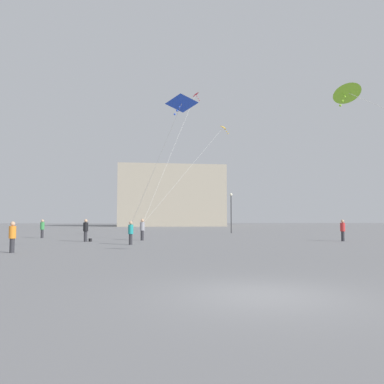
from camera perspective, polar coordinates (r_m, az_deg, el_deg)
The scene contains 14 objects.
ground_plane at distance 9.22m, azimuth 10.37°, elevation -14.78°, with size 300.00×300.00×0.00m, color slate.
person_in_black at distance 30.93m, azimuth -15.39°, elevation -5.31°, with size 0.38×0.38×1.73m.
person_in_red at distance 32.62m, azimuth 21.31°, elevation -5.14°, with size 0.37×0.37×1.69m.
person_in_teal at distance 26.57m, azimuth -9.02°, elevation -5.81°, with size 0.35×0.35×1.59m.
person_in_green at distance 38.06m, azimuth -21.18°, elevation -4.94°, with size 0.37×0.37×1.69m.
person_in_grey at distance 31.80m, azimuth -7.33°, elevation -5.36°, with size 0.38×0.38×1.74m.
person_in_orange at distance 22.11m, azimuth -24.94°, elevation -5.83°, with size 0.35×0.35×1.61m.
kite_cobalt_delta at distance 20.43m, azimuth -1.73°, elevation 12.47°, with size 3.83×7.44×6.66m.
kite_lime_diamond at distance 18.12m, azimuth 22.02°, elevation 13.34°, with size 9.12×5.05×6.16m.
kite_amber_diamond at distance 36.36m, azimuth 4.42°, elevation 9.18°, with size 7.71×3.88×9.19m.
kite_crimson_diamond at distance 41.12m, azimuth 0.32°, elevation 13.65°, with size 5.42×8.00×13.68m.
building_left_hall at distance 95.63m, azimuth -3.19°, elevation -0.69°, with size 26.03×16.54×14.46m.
lamppost_east at distance 47.58m, azimuth 5.78°, elevation -2.09°, with size 0.36×0.36×4.91m.
handbag_beside_flyer at distance 31.00m, azimuth -14.74°, elevation -6.85°, with size 0.32×0.14×0.24m, color black.
Camera 1 is at (-2.21, -8.79, 1.74)m, focal length 36.21 mm.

